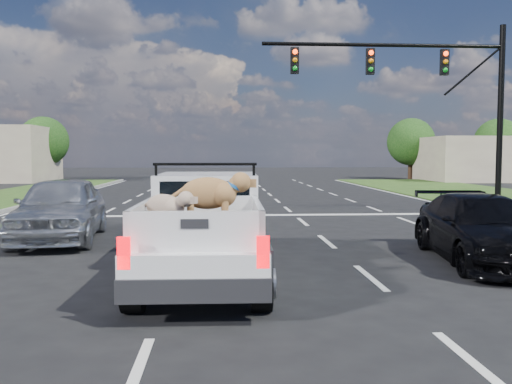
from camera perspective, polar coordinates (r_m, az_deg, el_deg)
ground at (r=9.65m, az=1.74°, el=-9.16°), size 160.00×160.00×0.00m
road_markings at (r=16.09m, az=-0.48°, el=-3.83°), size 17.75×60.00×0.01m
traffic_signal at (r=21.59m, az=18.67°, el=10.52°), size 9.11×0.31×7.00m
building_right at (r=49.03m, az=24.18°, el=3.18°), size 12.00×7.00×3.60m
tree_far_c at (r=49.72m, az=-21.46°, el=4.98°), size 4.20×4.20×5.40m
tree_far_d at (r=50.29m, az=16.00°, el=5.09°), size 4.20×4.20×5.40m
tree_far_e at (r=53.51m, az=24.12°, el=4.82°), size 4.20×4.20×5.40m
pickup_truck at (r=9.73m, az=-5.38°, el=-3.37°), size 2.16×5.50×2.05m
silver_sedan at (r=14.71m, az=-19.89°, el=-1.59°), size 2.42×5.01×1.65m
black_coupe at (r=11.98m, az=22.70°, el=-3.58°), size 2.43×4.90×1.37m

